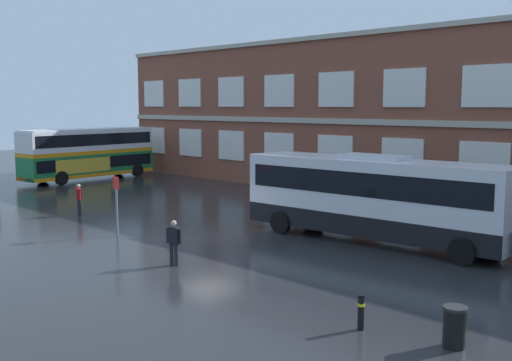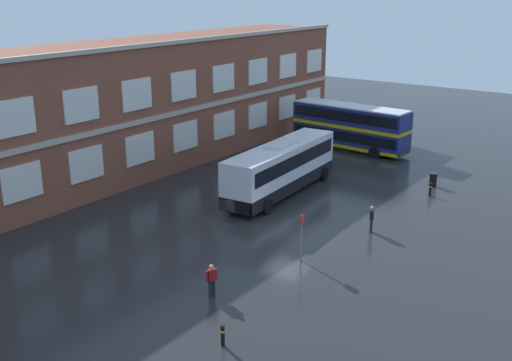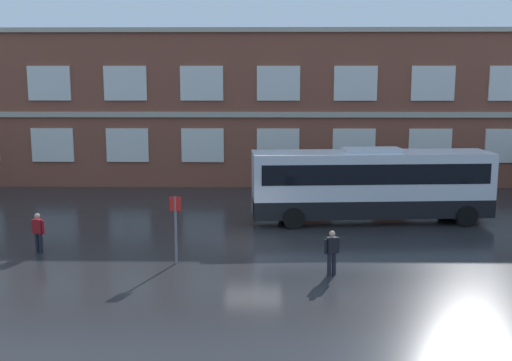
{
  "view_description": "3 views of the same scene",
  "coord_description": "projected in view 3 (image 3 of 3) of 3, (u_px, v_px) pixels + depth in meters",
  "views": [
    {
      "loc": [
        20.75,
        -17.5,
        5.9
      ],
      "look_at": [
        1.19,
        1.87,
        2.49
      ],
      "focal_mm": 42.59,
      "sensor_mm": 36.0,
      "label": 1
    },
    {
      "loc": [
        -29.74,
        -19.12,
        14.62
      ],
      "look_at": [
        1.03,
        3.07,
        2.49
      ],
      "focal_mm": 43.46,
      "sensor_mm": 36.0,
      "label": 2
    },
    {
      "loc": [
        0.56,
        -26.04,
        7.3
      ],
      "look_at": [
        0.06,
        3.35,
        2.29
      ],
      "focal_mm": 42.55,
      "sensor_mm": 36.0,
      "label": 3
    }
  ],
  "objects": [
    {
      "name": "ground_plane",
      "position": [
        254.0,
        233.0,
        28.88
      ],
      "size": [
        120.0,
        120.0,
        0.0
      ],
      "primitive_type": "plane",
      "color": "#232326"
    },
    {
      "name": "brick_terminal_building",
      "position": [
        277.0,
        108.0,
        43.75
      ],
      "size": [
        55.17,
        8.19,
        10.48
      ],
      "color": "brown",
      "rests_on": "ground"
    },
    {
      "name": "touring_coach",
      "position": [
        371.0,
        185.0,
        30.78
      ],
      "size": [
        12.15,
        3.56,
        3.8
      ],
      "color": "silver",
      "rests_on": "ground"
    },
    {
      "name": "waiting_passenger",
      "position": [
        38.0,
        231.0,
        25.4
      ],
      "size": [
        0.63,
        0.35,
        1.7
      ],
      "color": "black",
      "rests_on": "ground"
    },
    {
      "name": "second_passenger",
      "position": [
        332.0,
        251.0,
        22.55
      ],
      "size": [
        0.62,
        0.38,
        1.7
      ],
      "color": "black",
      "rests_on": "ground"
    },
    {
      "name": "bus_stand_flag",
      "position": [
        176.0,
        223.0,
        23.83
      ],
      "size": [
        0.44,
        0.1,
        2.7
      ],
      "color": "slate",
      "rests_on": "ground"
    }
  ]
}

